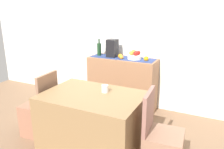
% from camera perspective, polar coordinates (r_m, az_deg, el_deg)
% --- Properties ---
extents(ground_plane, '(6.40, 6.40, 0.02)m').
position_cam_1_polar(ground_plane, '(3.33, -2.88, -14.69)').
color(ground_plane, '#7F6148').
rests_on(ground_plane, ground).
extents(room_wall_rear, '(6.40, 0.06, 2.70)m').
position_cam_1_polar(room_wall_rear, '(3.93, 5.20, 11.27)').
color(room_wall_rear, silver).
rests_on(room_wall_rear, ground).
extents(sideboard_console, '(1.16, 0.42, 0.90)m').
position_cam_1_polar(sideboard_console, '(3.91, 2.61, -2.26)').
color(sideboard_console, '#936647').
rests_on(sideboard_console, ground).
extents(table_runner, '(1.09, 0.32, 0.01)m').
position_cam_1_polar(table_runner, '(3.78, 2.70, 4.24)').
color(table_runner, navy).
rests_on(table_runner, sideboard_console).
extents(fruit_bowl, '(0.23, 0.23, 0.07)m').
position_cam_1_polar(fruit_bowl, '(3.70, 5.72, 4.46)').
color(fruit_bowl, white).
rests_on(fruit_bowl, table_runner).
extents(apple_right, '(0.08, 0.08, 0.08)m').
position_cam_1_polar(apple_right, '(3.64, 6.06, 5.41)').
color(apple_right, red).
rests_on(apple_right, fruit_bowl).
extents(apple_upper, '(0.07, 0.07, 0.07)m').
position_cam_1_polar(apple_upper, '(3.71, 6.75, 5.52)').
color(apple_upper, red).
rests_on(apple_upper, fruit_bowl).
extents(apple_front, '(0.07, 0.07, 0.07)m').
position_cam_1_polar(apple_front, '(3.68, 4.91, 5.49)').
color(apple_front, gold).
rests_on(apple_front, fruit_bowl).
extents(apple_center, '(0.08, 0.08, 0.08)m').
position_cam_1_polar(apple_center, '(3.74, 5.57, 5.72)').
color(apple_center, gold).
rests_on(apple_center, fruit_bowl).
extents(wine_bottle, '(0.07, 0.07, 0.30)m').
position_cam_1_polar(wine_bottle, '(3.95, -3.29, 6.46)').
color(wine_bottle, '#1A3A1F').
rests_on(wine_bottle, sideboard_console).
extents(coffee_maker, '(0.16, 0.18, 0.30)m').
position_cam_1_polar(coffee_maker, '(3.83, 0.07, 6.68)').
color(coffee_maker, black).
rests_on(coffee_maker, sideboard_console).
extents(orange_loose_far, '(0.08, 0.08, 0.08)m').
position_cam_1_polar(orange_loose_far, '(3.60, 8.67, 4.00)').
color(orange_loose_far, orange).
rests_on(orange_loose_far, sideboard_console).
extents(orange_loose_near_bowl, '(0.06, 0.06, 0.06)m').
position_cam_1_polar(orange_loose_near_bowl, '(3.69, 2.43, 4.39)').
color(orange_loose_near_bowl, orange).
rests_on(orange_loose_near_bowl, sideboard_console).
extents(orange_loose_mid, '(0.07, 0.07, 0.07)m').
position_cam_1_polar(orange_loose_mid, '(3.76, 2.10, 4.70)').
color(orange_loose_mid, orange).
rests_on(orange_loose_mid, sideboard_console).
extents(dining_table, '(1.18, 0.82, 0.74)m').
position_cam_1_polar(dining_table, '(2.81, -4.83, -12.10)').
color(dining_table, olive).
rests_on(dining_table, ground).
extents(coffee_cup, '(0.08, 0.08, 0.09)m').
position_cam_1_polar(coffee_cup, '(2.70, -1.80, -3.62)').
color(coffee_cup, silver).
rests_on(coffee_cup, dining_table).
extents(chair_near_window, '(0.42, 0.42, 0.90)m').
position_cam_1_polar(chair_near_window, '(3.33, -17.74, -10.05)').
color(chair_near_window, '#9A664E').
rests_on(chair_near_window, ground).
extents(chair_by_corner, '(0.43, 0.43, 0.90)m').
position_cam_1_polar(chair_by_corner, '(2.60, 12.51, -17.84)').
color(chair_by_corner, '#986F57').
rests_on(chair_by_corner, ground).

